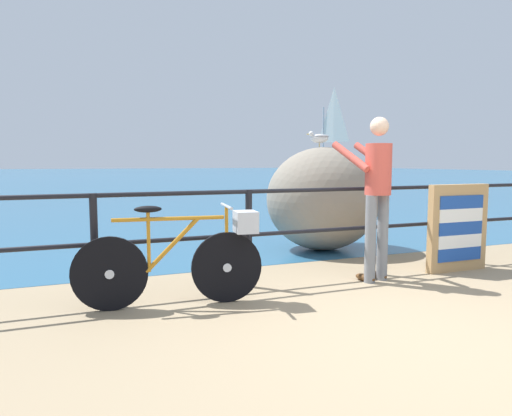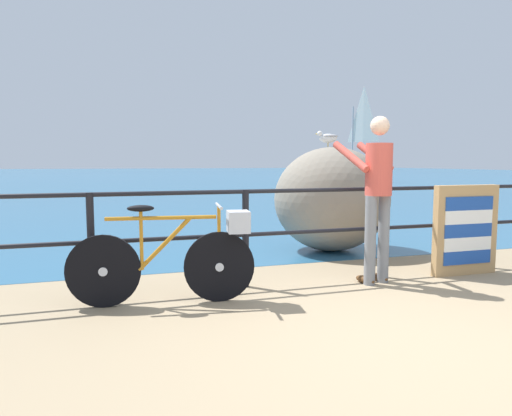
# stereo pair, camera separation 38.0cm
# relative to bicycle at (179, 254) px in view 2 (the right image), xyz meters

# --- Properties ---
(ground_plane) EXTENTS (120.00, 120.00, 0.10)m
(ground_plane) POSITION_rel_bicycle_xyz_m (1.50, 18.59, -0.51)
(ground_plane) COLOR #937F60
(sea_surface) EXTENTS (120.00, 90.00, 0.01)m
(sea_surface) POSITION_rel_bicycle_xyz_m (1.50, 46.21, -0.46)
(sea_surface) COLOR #285B7F
(sea_surface) RESTS_ON ground_plane
(promenade_railing) EXTENTS (7.64, 0.07, 1.02)m
(promenade_railing) POSITION_rel_bicycle_xyz_m (1.50, 0.37, 0.18)
(promenade_railing) COLOR black
(promenade_railing) RESTS_ON ground_plane
(bicycle) EXTENTS (1.69, 0.48, 0.92)m
(bicycle) POSITION_rel_bicycle_xyz_m (0.00, 0.00, 0.00)
(bicycle) COLOR black
(bicycle) RESTS_ON ground_plane
(person_at_railing) EXTENTS (0.55, 0.68, 1.78)m
(person_at_railing) POSITION_rel_bicycle_xyz_m (2.12, 0.09, 0.53)
(person_at_railing) COLOR slate
(person_at_railing) RESTS_ON ground_plane
(folded_deckchair_stack) EXTENTS (0.84, 0.10, 1.04)m
(folded_deckchair_stack) POSITION_rel_bicycle_xyz_m (3.32, 0.12, 0.06)
(folded_deckchair_stack) COLOR tan
(folded_deckchair_stack) RESTS_ON ground_plane
(breakwater_boulder_main) EXTENTS (1.72, 1.51, 1.52)m
(breakwater_boulder_main) POSITION_rel_bicycle_xyz_m (2.52, 1.91, 0.30)
(breakwater_boulder_main) COLOR gray
(breakwater_boulder_main) RESTS_ON ground
(seagull) EXTENTS (0.33, 0.24, 0.23)m
(seagull) POSITION_rel_bicycle_xyz_m (2.46, 1.95, 1.19)
(seagull) COLOR gold
(seagull) RESTS_ON breakwater_boulder_main
(sailboat) EXTENTS (3.48, 4.40, 6.16)m
(sailboat) POSITION_rel_bicycle_xyz_m (14.89, 22.90, 0.24)
(sailboat) COLOR white
(sailboat) RESTS_ON sea_surface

